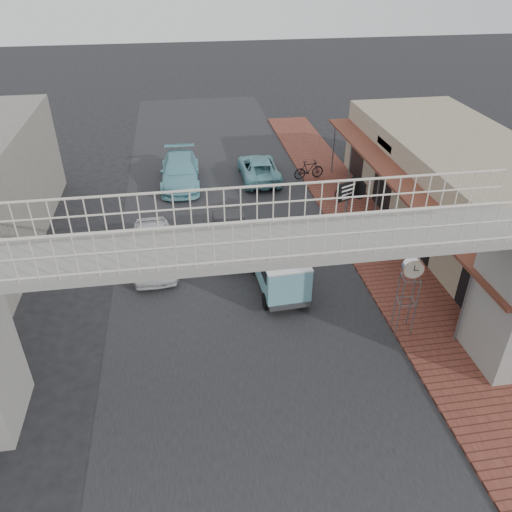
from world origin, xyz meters
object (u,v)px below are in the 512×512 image
object	(u,v)px
angkot_van	(278,263)
arrow_sign	(360,187)
angkot_curb	(259,168)
white_hatchback	(153,248)
street_clock	(412,272)
angkot_far	(180,171)
motorcycle_near	(349,188)
dark_sedan	(230,235)
motorcycle_far	(309,170)

from	to	relation	value
angkot_van	arrow_sign	distance (m)	5.75
angkot_van	angkot_curb	bearing A→B (deg)	81.58
white_hatchback	arrow_sign	world-z (taller)	arrow_sign
white_hatchback	street_clock	bearing A→B (deg)	-37.03
angkot_far	street_clock	size ratio (longest dim) A/B	1.77
white_hatchback	angkot_van	distance (m)	5.52
angkot_far	motorcycle_near	xyz separation A→B (m)	(8.83, -3.27, -0.19)
white_hatchback	street_clock	xyz separation A→B (m)	(8.67, -5.81, 1.77)
white_hatchback	angkot_curb	world-z (taller)	white_hatchback
dark_sedan	motorcycle_near	distance (m)	8.01
dark_sedan	motorcycle_near	bearing A→B (deg)	32.75
angkot_van	street_clock	xyz separation A→B (m)	(3.80, -3.26, 1.37)
angkot_van	street_clock	distance (m)	5.19
white_hatchback	motorcycle_far	bearing A→B (deg)	38.10
angkot_curb	motorcycle_far	distance (m)	2.88
dark_sedan	motorcycle_far	world-z (taller)	dark_sedan
angkot_curb	motorcycle_near	distance (m)	5.44
angkot_van	arrow_sign	xyz separation A→B (m)	(4.36, 3.50, 1.31)
angkot_curb	arrow_sign	size ratio (longest dim) A/B	1.56
street_clock	dark_sedan	bearing A→B (deg)	137.61
dark_sedan	arrow_sign	distance (m)	6.14
arrow_sign	street_clock	bearing A→B (deg)	-119.61
white_hatchback	angkot_curb	xyz separation A→B (m)	(5.87, 8.28, -0.13)
white_hatchback	arrow_sign	distance (m)	9.44
angkot_far	arrow_sign	xyz separation A→B (m)	(7.87, -7.30, 1.72)
angkot_curb	angkot_van	bearing A→B (deg)	85.12
motorcycle_near	angkot_van	bearing A→B (deg)	127.27
white_hatchback	motorcycle_far	size ratio (longest dim) A/B	2.51
angkot_curb	motorcycle_near	bearing A→B (deg)	142.91
angkot_curb	angkot_far	xyz separation A→B (m)	(-4.51, -0.04, 0.12)
motorcycle_near	motorcycle_far	world-z (taller)	motorcycle_far
white_hatchback	arrow_sign	xyz separation A→B (m)	(9.24, 0.95, 1.71)
street_clock	arrow_sign	distance (m)	6.79
white_hatchback	motorcycle_far	xyz separation A→B (m)	(8.67, 7.61, -0.13)
angkot_curb	arrow_sign	world-z (taller)	arrow_sign
angkot_far	arrow_sign	bearing A→B (deg)	-40.94
motorcycle_far	angkot_curb	bearing A→B (deg)	68.07
angkot_far	street_clock	bearing A→B (deg)	-60.65
motorcycle_far	motorcycle_near	bearing A→B (deg)	-158.65
street_clock	arrow_sign	size ratio (longest dim) A/B	1.00
angkot_curb	angkot_far	size ratio (longest dim) A/B	0.88
angkot_far	angkot_van	world-z (taller)	angkot_van
angkot_far	motorcycle_near	distance (m)	9.42
angkot_curb	motorcycle_far	xyz separation A→B (m)	(2.80, -0.67, 0.00)
angkot_van	dark_sedan	bearing A→B (deg)	111.11
angkot_van	street_clock	size ratio (longest dim) A/B	1.31
angkot_curb	motorcycle_far	world-z (taller)	angkot_curb
dark_sedan	street_clock	xyz separation A→B (m)	(5.30, -6.59, 1.87)
angkot_curb	angkot_van	world-z (taller)	angkot_van
angkot_van	arrow_sign	bearing A→B (deg)	35.59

